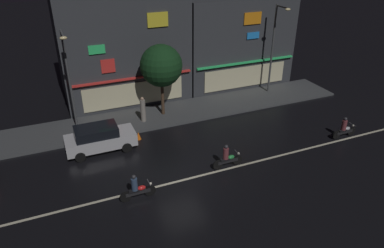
{
  "coord_description": "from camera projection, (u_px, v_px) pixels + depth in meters",
  "views": [
    {
      "loc": [
        -5.68,
        -14.98,
        12.03
      ],
      "look_at": [
        2.21,
        3.8,
        1.26
      ],
      "focal_mm": 33.26,
      "sensor_mm": 36.0,
      "label": 1
    }
  ],
  "objects": [
    {
      "name": "ground_plane",
      "position": [
        182.0,
        180.0,
        19.78
      ],
      "size": [
        140.0,
        140.0,
        0.0
      ],
      "primitive_type": "plane",
      "color": "black"
    },
    {
      "name": "lane_divider_stripe",
      "position": [
        182.0,
        180.0,
        19.78
      ],
      "size": [
        31.11,
        0.16,
        0.01
      ],
      "primitive_type": "cube",
      "color": "beige",
      "rests_on": "ground"
    },
    {
      "name": "sidewalk_far",
      "position": [
        142.0,
        119.0,
        26.34
      ],
      "size": [
        32.75,
        3.87,
        0.14
      ],
      "primitive_type": "cube",
      "color": "#424447",
      "rests_on": "ground"
    },
    {
      "name": "storefront_left_block",
      "position": [
        121.0,
        45.0,
        28.7
      ],
      "size": [
        9.72,
        6.93,
        8.59
      ],
      "color": "#383A3F",
      "rests_on": "ground"
    },
    {
      "name": "storefront_center_block",
      "position": [
        225.0,
        36.0,
        32.87
      ],
      "size": [
        9.68,
        8.39,
        7.68
      ],
      "color": "#383A3F",
      "rests_on": "ground"
    },
    {
      "name": "streetlamp_mid",
      "position": [
        69.0,
        74.0,
        22.76
      ],
      "size": [
        0.44,
        1.64,
        6.86
      ],
      "color": "#47494C",
      "rests_on": "sidewalk_far"
    },
    {
      "name": "streetlamp_east",
      "position": [
        275.0,
        43.0,
        28.68
      ],
      "size": [
        0.44,
        1.64,
        7.27
      ],
      "color": "#47494C",
      "rests_on": "sidewalk_far"
    },
    {
      "name": "pedestrian_on_sidewalk",
      "position": [
        143.0,
        110.0,
        25.46
      ],
      "size": [
        0.37,
        0.37,
        1.88
      ],
      "rotation": [
        0.0,
        0.0,
        1.36
      ],
      "color": "gray",
      "rests_on": "sidewalk_far"
    },
    {
      "name": "street_tree",
      "position": [
        161.0,
        66.0,
        25.14
      ],
      "size": [
        3.03,
        3.03,
        5.31
      ],
      "color": "#473323",
      "rests_on": "sidewalk_far"
    },
    {
      "name": "parked_car_trailing",
      "position": [
        100.0,
        138.0,
        22.23
      ],
      "size": [
        4.3,
        1.98,
        1.67
      ],
      "rotation": [
        0.0,
        0.0,
        3.14
      ],
      "color": "silver",
      "rests_on": "ground"
    },
    {
      "name": "motorcycle_lead",
      "position": [
        137.0,
        189.0,
        18.12
      ],
      "size": [
        1.9,
        0.6,
        1.52
      ],
      "rotation": [
        0.0,
        0.0,
        3.16
      ],
      "color": "black",
      "rests_on": "ground"
    },
    {
      "name": "motorcycle_following",
      "position": [
        344.0,
        129.0,
        23.75
      ],
      "size": [
        1.9,
        0.6,
        1.52
      ],
      "rotation": [
        0.0,
        0.0,
        0.14
      ],
      "color": "black",
      "rests_on": "ground"
    },
    {
      "name": "motorcycle_opposite_lane",
      "position": [
        227.0,
        158.0,
        20.66
      ],
      "size": [
        1.9,
        0.6,
        1.52
      ],
      "rotation": [
        0.0,
        0.0,
        -0.01
      ],
      "color": "black",
      "rests_on": "ground"
    },
    {
      "name": "traffic_cone",
      "position": [
        138.0,
        136.0,
        23.69
      ],
      "size": [
        0.36,
        0.36,
        0.55
      ],
      "primitive_type": "cone",
      "color": "orange",
      "rests_on": "ground"
    }
  ]
}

